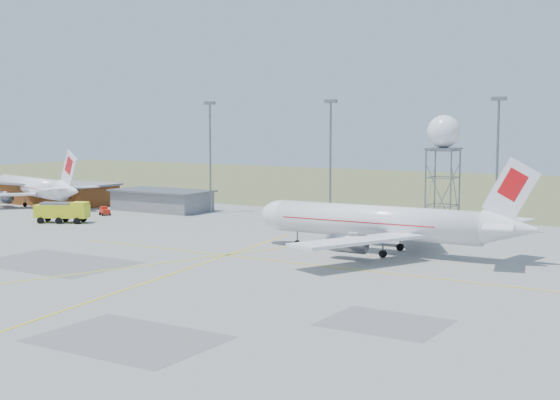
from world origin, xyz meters
The scene contains 12 objects.
ground centered at (0.00, 0.00, 0.00)m, with size 400.00×400.00×0.00m, color gray.
grass_strip centered at (0.00, 140.00, 0.01)m, with size 400.00×120.00×0.03m, color #606E3C.
building_orange centered at (-75.00, 62.00, 2.17)m, with size 33.00×12.00×4.30m.
building_grey centered at (-45.00, 64.00, 1.97)m, with size 19.00×10.00×3.90m.
mast_a centered at (-35.00, 66.00, 12.07)m, with size 2.20×0.50×20.50m.
mast_b centered at (-10.00, 66.00, 12.07)m, with size 2.20×0.50×20.50m.
mast_c centered at (18.00, 66.00, 12.07)m, with size 2.20×0.50×20.50m.
airliner_main centered at (10.26, 41.85, 3.91)m, with size 37.47×36.43×12.75m.
airliner_far centered at (-73.01, 57.73, 3.55)m, with size 33.66×31.97×11.60m.
radar_tower centered at (10.55, 63.45, 10.00)m, with size 4.92×4.92×17.82m.
fire_truck centered at (-47.34, 41.59, 1.69)m, with size 9.19×6.40×3.51m.
baggage_tug centered at (-48.92, 52.81, 0.60)m, with size 2.40×2.27×1.58m.
Camera 1 is at (51.18, -49.22, 16.90)m, focal length 50.00 mm.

